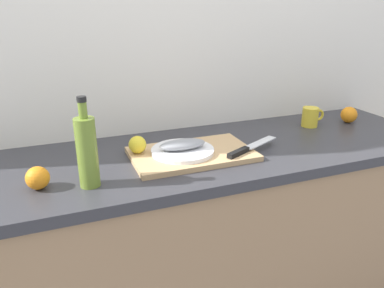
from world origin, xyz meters
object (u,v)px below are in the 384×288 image
cutting_board (192,154)px  fish_fillet (183,144)px  white_plate (183,151)px  coffee_mug_0 (311,117)px  orange_0 (38,178)px  lemon_0 (137,145)px  chef_knife (247,149)px  olive_oil_bottle (87,151)px

cutting_board → fish_fillet: fish_fillet is taller
fish_fillet → white_plate: bearing=-90.0°
coffee_mug_0 → orange_0: 1.21m
white_plate → lemon_0: (-0.16, 0.06, 0.03)m
lemon_0 → coffee_mug_0: bearing=6.0°
lemon_0 → orange_0: lemon_0 is taller
cutting_board → coffee_mug_0: size_ratio=3.96×
fish_fillet → orange_0: 0.51m
coffee_mug_0 → chef_knife: bearing=-154.6°
cutting_board → fish_fillet: 0.06m
cutting_board → coffee_mug_0: bearing=12.9°
cutting_board → olive_oil_bottle: size_ratio=1.58×
fish_fillet → lemon_0: (-0.16, 0.06, -0.00)m
white_plate → cutting_board: bearing=-2.4°
fish_fillet → orange_0: (-0.50, -0.07, -0.02)m
chef_knife → coffee_mug_0: size_ratio=2.38×
white_plate → olive_oil_bottle: bearing=-162.5°
fish_fillet → orange_0: size_ratio=2.42×
white_plate → coffee_mug_0: (0.69, 0.15, 0.02)m
lemon_0 → orange_0: size_ratio=0.90×
cutting_board → coffee_mug_0: coffee_mug_0 is taller
lemon_0 → cutting_board: bearing=-17.2°
lemon_0 → white_plate: bearing=-20.4°
lemon_0 → coffee_mug_0: size_ratio=0.57×
fish_fillet → orange_0: orange_0 is taller
coffee_mug_0 → white_plate: bearing=-167.9°
orange_0 → fish_fillet: bearing=8.4°
orange_0 → olive_oil_bottle: bearing=-13.3°
chef_knife → lemon_0: 0.41m
cutting_board → white_plate: 0.04m
cutting_board → orange_0: orange_0 is taller
olive_oil_bottle → orange_0: (-0.15, 0.04, -0.08)m
white_plate → chef_knife: bearing=-16.9°
cutting_board → lemon_0: (-0.19, 0.06, 0.04)m
lemon_0 → orange_0: 0.37m
cutting_board → olive_oil_bottle: bearing=-164.3°
cutting_board → lemon_0: size_ratio=6.95×
cutting_board → orange_0: 0.55m
lemon_0 → fish_fillet: bearing=-20.4°
white_plate → lemon_0: lemon_0 is taller
lemon_0 → olive_oil_bottle: (-0.19, -0.17, 0.07)m
chef_knife → olive_oil_bottle: size_ratio=0.95×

